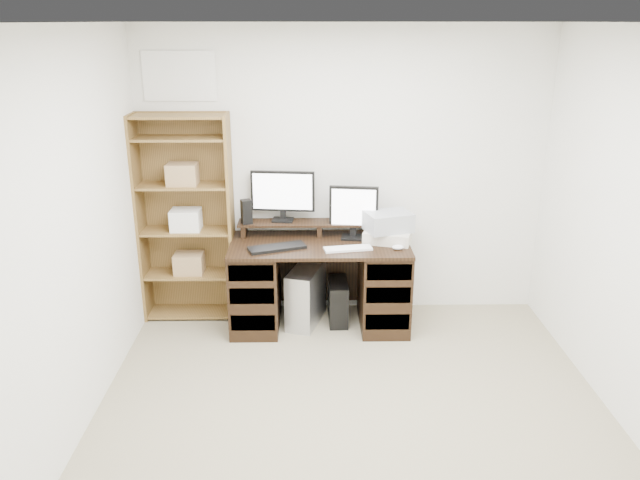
{
  "coord_description": "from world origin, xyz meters",
  "views": [
    {
      "loc": [
        -0.28,
        -3.27,
        2.51
      ],
      "look_at": [
        -0.21,
        1.43,
        0.85
      ],
      "focal_mm": 35.0,
      "sensor_mm": 36.0,
      "label": 1
    }
  ],
  "objects_px": {
    "tower_silver": "(306,296)",
    "tower_black": "(338,301)",
    "printer": "(388,236)",
    "bookshelf": "(186,217)",
    "desk": "(320,282)",
    "monitor_small": "(354,210)",
    "monitor_wide": "(283,193)"
  },
  "relations": [
    {
      "from": "desk",
      "to": "bookshelf",
      "type": "bearing_deg",
      "value": 169.45
    },
    {
      "from": "desk",
      "to": "tower_silver",
      "type": "height_order",
      "value": "desk"
    },
    {
      "from": "monitor_wide",
      "to": "tower_black",
      "type": "relative_size",
      "value": 1.45
    },
    {
      "from": "printer",
      "to": "tower_black",
      "type": "bearing_deg",
      "value": -166.15
    },
    {
      "from": "tower_silver",
      "to": "tower_black",
      "type": "relative_size",
      "value": 1.33
    },
    {
      "from": "monitor_small",
      "to": "tower_black",
      "type": "bearing_deg",
      "value": -139.18
    },
    {
      "from": "printer",
      "to": "tower_black",
      "type": "relative_size",
      "value": 1.02
    },
    {
      "from": "tower_silver",
      "to": "monitor_small",
      "type": "bearing_deg",
      "value": 30.53
    },
    {
      "from": "tower_black",
      "to": "monitor_wide",
      "type": "bearing_deg",
      "value": 155.01
    },
    {
      "from": "bookshelf",
      "to": "desk",
      "type": "bearing_deg",
      "value": -10.55
    },
    {
      "from": "monitor_small",
      "to": "tower_silver",
      "type": "bearing_deg",
      "value": -158.99
    },
    {
      "from": "tower_silver",
      "to": "tower_black",
      "type": "height_order",
      "value": "tower_silver"
    },
    {
      "from": "monitor_small",
      "to": "bookshelf",
      "type": "distance_m",
      "value": 1.44
    },
    {
      "from": "desk",
      "to": "tower_black",
      "type": "distance_m",
      "value": 0.26
    },
    {
      "from": "printer",
      "to": "bookshelf",
      "type": "bearing_deg",
      "value": -170.16
    },
    {
      "from": "bookshelf",
      "to": "printer",
      "type": "bearing_deg",
      "value": -6.06
    },
    {
      "from": "monitor_small",
      "to": "tower_silver",
      "type": "height_order",
      "value": "monitor_small"
    },
    {
      "from": "monitor_wide",
      "to": "tower_silver",
      "type": "relative_size",
      "value": 1.09
    },
    {
      "from": "printer",
      "to": "tower_silver",
      "type": "distance_m",
      "value": 0.88
    },
    {
      "from": "monitor_small",
      "to": "tower_black",
      "type": "distance_m",
      "value": 0.82
    },
    {
      "from": "desk",
      "to": "bookshelf",
      "type": "distance_m",
      "value": 1.28
    },
    {
      "from": "desk",
      "to": "tower_black",
      "type": "xyz_separation_m",
      "value": [
        0.16,
        0.05,
        -0.2
      ]
    },
    {
      "from": "tower_black",
      "to": "tower_silver",
      "type": "bearing_deg",
      "value": -178.27
    },
    {
      "from": "monitor_small",
      "to": "tower_black",
      "type": "xyz_separation_m",
      "value": [
        -0.13,
        -0.09,
        -0.81
      ]
    },
    {
      "from": "monitor_small",
      "to": "monitor_wide",
      "type": "bearing_deg",
      "value": 175.77
    },
    {
      "from": "desk",
      "to": "bookshelf",
      "type": "relative_size",
      "value": 0.83
    },
    {
      "from": "desk",
      "to": "monitor_small",
      "type": "relative_size",
      "value": 3.32
    },
    {
      "from": "monitor_wide",
      "to": "tower_black",
      "type": "height_order",
      "value": "monitor_wide"
    },
    {
      "from": "monitor_small",
      "to": "tower_black",
      "type": "relative_size",
      "value": 1.2
    },
    {
      "from": "monitor_wide",
      "to": "tower_silver",
      "type": "bearing_deg",
      "value": -43.3
    },
    {
      "from": "printer",
      "to": "bookshelf",
      "type": "height_order",
      "value": "bookshelf"
    },
    {
      "from": "monitor_wide",
      "to": "tower_black",
      "type": "distance_m",
      "value": 1.06
    }
  ]
}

